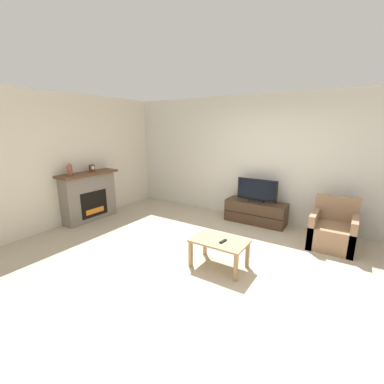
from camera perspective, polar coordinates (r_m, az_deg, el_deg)
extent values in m
plane|color=tan|center=(4.07, 6.78, -15.64)|extent=(24.00, 24.00, 0.00)
cube|color=beige|center=(5.73, 17.43, 6.83)|extent=(12.00, 0.06, 2.70)
cube|color=beige|center=(6.05, -25.00, 6.50)|extent=(0.06, 12.00, 2.70)
cube|color=slate|center=(6.12, -21.91, -1.11)|extent=(0.33, 1.18, 1.03)
cube|color=black|center=(6.02, -20.85, -2.48)|extent=(0.01, 0.65, 0.56)
cube|color=orange|center=(6.06, -20.71, -3.90)|extent=(0.01, 0.45, 0.11)
cube|color=brown|center=(5.99, -22.21, 3.82)|extent=(0.45, 1.30, 0.05)
cylinder|color=#994C3D|center=(5.77, -25.53, 4.41)|extent=(0.10, 0.10, 0.20)
sphere|color=#994C3D|center=(5.75, -25.65, 5.48)|extent=(0.06, 0.06, 0.06)
cube|color=brown|center=(6.06, -21.35, 4.97)|extent=(0.07, 0.11, 0.15)
cylinder|color=white|center=(6.02, -21.15, 5.05)|extent=(0.00, 0.08, 0.08)
cube|color=#422D1E|center=(5.74, 13.95, -4.34)|extent=(1.28, 0.47, 0.47)
cube|color=black|center=(5.53, 13.14, -5.01)|extent=(1.25, 0.01, 0.01)
cube|color=black|center=(5.67, 14.10, -1.87)|extent=(0.30, 0.18, 0.04)
cube|color=black|center=(5.61, 14.25, 0.55)|extent=(0.86, 0.02, 0.45)
cube|color=black|center=(5.59, 14.20, 0.52)|extent=(0.80, 0.01, 0.41)
cube|color=#937051|center=(5.11, 28.63, -8.52)|extent=(0.70, 0.76, 0.40)
cube|color=#937051|center=(5.27, 29.45, -3.14)|extent=(0.70, 0.14, 0.43)
cube|color=#937051|center=(5.09, 25.40, -7.01)|extent=(0.10, 0.76, 0.60)
cube|color=#937051|center=(5.07, 32.15, -7.95)|extent=(0.10, 0.76, 0.60)
cube|color=#A37F56|center=(3.83, 6.10, -10.76)|extent=(0.80, 0.51, 0.03)
cube|color=#A37F56|center=(3.92, -0.30, -13.53)|extent=(0.05, 0.05, 0.39)
cube|color=#A37F56|center=(3.62, 9.71, -16.23)|extent=(0.05, 0.05, 0.39)
cube|color=#A37F56|center=(4.24, 2.92, -11.26)|extent=(0.05, 0.05, 0.39)
cube|color=#A37F56|center=(3.97, 12.24, -13.45)|extent=(0.05, 0.05, 0.39)
cube|color=black|center=(3.77, 6.90, -10.82)|extent=(0.06, 0.15, 0.02)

